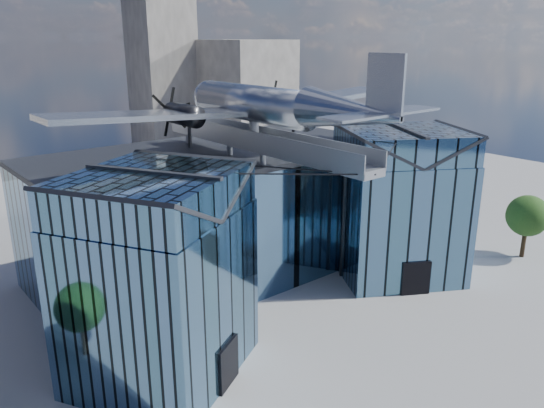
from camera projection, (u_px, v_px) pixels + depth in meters
ground_plane at (290, 307)px, 37.80m from camera, size 120.00×120.00×0.00m
museum at (240, 213)px, 40.42m from camera, size 32.88×24.50×17.60m
bg_towers at (56, 101)px, 72.83m from camera, size 77.00×24.50×26.00m
tree_plaza_e at (528, 216)px, 45.30m from camera, size 3.60×3.60×5.56m
tree_side_e at (344, 170)px, 60.02m from camera, size 4.89×4.89×5.84m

